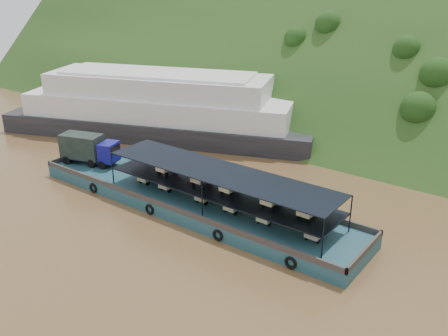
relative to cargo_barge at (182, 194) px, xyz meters
The scene contains 4 objects.
ground 4.58m from the cargo_barge, ahead, with size 160.00×160.00×0.00m, color brown.
hillside 36.89m from the cargo_barge, 83.13° to the left, with size 140.00×28.00×28.00m, color #1A3714.
cargo_barge is the anchor object (origin of this frame).
passenger_ferry 22.46m from the cargo_barge, 138.90° to the left, with size 43.36×25.07×8.58m.
Camera 1 is at (25.02, -33.19, 21.64)m, focal length 40.00 mm.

